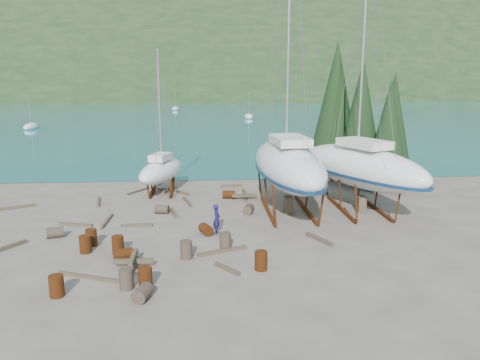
{
  "coord_description": "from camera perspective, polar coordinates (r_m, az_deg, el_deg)",
  "views": [
    {
      "loc": [
        0.32,
        -24.04,
        8.4
      ],
      "look_at": [
        2.33,
        3.0,
        2.58
      ],
      "focal_mm": 35.0,
      "sensor_mm": 36.0,
      "label": 1
    }
  ],
  "objects": [
    {
      "name": "timber_6",
      "position": [
        37.39,
        -1.01,
        -0.72
      ],
      "size": [
        1.69,
        0.23,
        0.19
      ],
      "primitive_type": "cube",
      "rotation": [
        0.0,
        0.0,
        1.55
      ],
      "color": "brown",
      "rests_on": "ground"
    },
    {
      "name": "timber_0",
      "position": [
        36.63,
        -12.29,
        -1.31
      ],
      "size": [
        1.45,
        2.2,
        0.14
      ],
      "primitive_type": "cube",
      "rotation": [
        0.0,
        0.0,
        2.58
      ],
      "color": "brown",
      "rests_on": "ground"
    },
    {
      "name": "drum_9",
      "position": [
        30.4,
        -9.5,
        -3.53
      ],
      "size": [
        0.99,
        0.76,
        0.58
      ],
      "primitive_type": "cylinder",
      "rotation": [
        1.57,
        0.0,
        1.35
      ],
      "color": "#2D2823",
      "rests_on": "ground"
    },
    {
      "name": "far_hill",
      "position": [
        344.15,
        -4.37,
        10.69
      ],
      "size": [
        800.0,
        360.0,
        110.0
      ],
      "primitive_type": "ellipsoid",
      "color": "black",
      "rests_on": "ground"
    },
    {
      "name": "cypress_far_right",
      "position": [
        40.16,
        18.12,
        6.96
      ],
      "size": [
        3.24,
        3.24,
        9.0
      ],
      "color": "black",
      "rests_on": "ground"
    },
    {
      "name": "timber_7",
      "position": [
        21.41,
        -1.59,
        -10.75
      ],
      "size": [
        1.13,
        1.37,
        0.17
      ],
      "primitive_type": "cube",
      "rotation": [
        0.0,
        0.0,
        0.67
      ],
      "color": "brown",
      "rests_on": "ground"
    },
    {
      "name": "timber_9",
      "position": [
        35.88,
        -7.48,
        -1.41
      ],
      "size": [
        1.73,
        2.13,
        0.15
      ],
      "primitive_type": "cube",
      "rotation": [
        0.0,
        0.0,
        0.67
      ],
      "color": "brown",
      "rests_on": "ground"
    },
    {
      "name": "drum_4",
      "position": [
        33.79,
        -1.38,
        -1.78
      ],
      "size": [
        0.93,
        0.67,
        0.58
      ],
      "primitive_type": "cylinder",
      "rotation": [
        1.57,
        0.0,
        1.47
      ],
      "color": "#602B10",
      "rests_on": "ground"
    },
    {
      "name": "moored_boat_mid",
      "position": [
        104.8,
        1.08,
        7.73
      ],
      "size": [
        2.0,
        5.0,
        6.05
      ],
      "color": "white",
      "rests_on": "ground"
    },
    {
      "name": "timber_2",
      "position": [
        34.55,
        -25.66,
        -3.02
      ],
      "size": [
        2.24,
        1.3,
        0.19
      ],
      "primitive_type": "cube",
      "rotation": [
        0.0,
        0.0,
        2.06
      ],
      "color": "brown",
      "rests_on": "ground"
    },
    {
      "name": "ground",
      "position": [
        25.47,
        -4.77,
        -7.19
      ],
      "size": [
        600.0,
        600.0,
        0.0
      ],
      "primitive_type": "plane",
      "color": "#585046",
      "rests_on": "ground"
    },
    {
      "name": "timber_8",
      "position": [
        30.21,
        -8.09,
        -3.97
      ],
      "size": [
        0.59,
        1.91,
        0.19
      ],
      "primitive_type": "cube",
      "rotation": [
        0.0,
        0.0,
        0.21
      ],
      "color": "brown",
      "rests_on": "ground"
    },
    {
      "name": "drum_0",
      "position": [
        24.56,
        -18.34,
        -7.44
      ],
      "size": [
        0.58,
        0.58,
        0.88
      ],
      "primitive_type": "cylinder",
      "color": "#602B10",
      "rests_on": "ground"
    },
    {
      "name": "small_sailboat_shore",
      "position": [
        35.59,
        -9.57,
        1.18
      ],
      "size": [
        3.97,
        6.94,
        10.6
      ],
      "rotation": [
        0.0,
        0.0,
        -0.31
      ],
      "color": "white",
      "rests_on": "ground"
    },
    {
      "name": "timber_15",
      "position": [
        34.12,
        -16.87,
        -2.54
      ],
      "size": [
        0.65,
        2.61,
        0.15
      ],
      "primitive_type": "cube",
      "rotation": [
        0.0,
        0.0,
        0.19
      ],
      "color": "brown",
      "rests_on": "ground"
    },
    {
      "name": "bay_water",
      "position": [
        339.15,
        -4.37,
        10.67
      ],
      "size": [
        700.0,
        700.0,
        0.0
      ],
      "primitive_type": "plane",
      "color": "#1C6D8D",
      "rests_on": "ground"
    },
    {
      "name": "timber_5",
      "position": [
        23.5,
        -2.15,
        -8.64
      ],
      "size": [
        2.49,
        1.12,
        0.16
      ],
      "primitive_type": "cube",
      "rotation": [
        0.0,
        0.0,
        1.95
      ],
      "color": "brown",
      "rests_on": "ground"
    },
    {
      "name": "large_sailboat_far",
      "position": [
        31.31,
        14.42,
        1.66
      ],
      "size": [
        7.56,
        11.7,
        17.92
      ],
      "rotation": [
        0.0,
        0.0,
        0.41
      ],
      "color": "white",
      "rests_on": "ground"
    },
    {
      "name": "cypress_mid_right",
      "position": [
        36.85,
        17.67,
        6.13
      ],
      "size": [
        3.06,
        3.06,
        8.5
      ],
      "color": "black",
      "rests_on": "ground"
    },
    {
      "name": "drum_15",
      "position": [
        27.44,
        -21.6,
        -5.96
      ],
      "size": [
        1.01,
        0.81,
        0.58
      ],
      "primitive_type": "cylinder",
      "rotation": [
        1.57,
        0.0,
        1.87
      ],
      "color": "#2D2823",
      "rests_on": "ground"
    },
    {
      "name": "drum_6",
      "position": [
        26.1,
        -4.17,
        -6.03
      ],
      "size": [
        0.87,
        1.04,
        0.58
      ],
      "primitive_type": "cylinder",
      "rotation": [
        1.57,
        0.0,
        0.39
      ],
      "color": "#602B10",
      "rests_on": "ground"
    },
    {
      "name": "timber_3",
      "position": [
        21.54,
        -17.66,
        -11.24
      ],
      "size": [
        3.09,
        1.38,
        0.15
      ],
      "primitive_type": "cube",
      "rotation": [
        0.0,
        0.0,
        1.18
      ],
      "color": "brown",
      "rests_on": "ground"
    },
    {
      "name": "timber_17",
      "position": [
        29.19,
        -19.39,
        -5.16
      ],
      "size": [
        2.07,
        0.72,
        0.16
      ],
      "primitive_type": "cube",
      "rotation": [
        0.0,
        0.0,
        1.3
      ],
      "color": "brown",
      "rests_on": "ground"
    },
    {
      "name": "moored_boat_left",
      "position": [
        89.7,
        -24.11,
        5.94
      ],
      "size": [
        2.0,
        5.0,
        6.05
      ],
      "color": "white",
      "rests_on": "ground"
    },
    {
      "name": "drum_10",
      "position": [
        24.06,
        -14.66,
        -7.62
      ],
      "size": [
        0.58,
        0.58,
        0.88
      ],
      "primitive_type": "cylinder",
      "color": "#602B10",
      "rests_on": "ground"
    },
    {
      "name": "timber_11",
      "position": [
        29.35,
        -15.93,
        -4.84
      ],
      "size": [
        0.23,
        2.82,
        0.15
      ],
      "primitive_type": "cube",
      "rotation": [
        0.0,
        0.0,
        3.11
      ],
      "color": "brown",
      "rests_on": "ground"
    },
    {
      "name": "drum_1",
      "position": [
        19.07,
        -11.79,
        -13.34
      ],
      "size": [
        0.8,
        1.01,
        0.58
      ],
      "primitive_type": "cylinder",
      "rotation": [
        1.57,
        0.0,
        2.86
      ],
      "color": "#2D2823",
      "rests_on": "ground"
    },
    {
      "name": "timber_1",
      "position": [
        25.44,
        9.62,
        -7.12
      ],
      "size": [
        1.07,
        1.98,
        0.19
      ],
      "primitive_type": "cube",
      "rotation": [
        0.0,
        0.0,
        0.44
      ],
      "color": "brown",
      "rests_on": "ground"
    },
    {
      "name": "drum_5",
      "position": [
        23.78,
        -1.81,
        -7.46
      ],
      "size": [
        0.58,
        0.58,
        0.88
      ],
      "primitive_type": "cylinder",
      "color": "#2D2823",
      "rests_on": "ground"
    },
    {
      "name": "far_house_center",
      "position": [
        215.08,
        -9.83,
        10.49
      ],
      "size": [
        6.6,
        5.6,
        5.6
      ],
      "color": "beige",
      "rests_on": "ground"
    },
    {
      "name": "timber_10",
      "position": [
        32.84,
        -6.44,
        -2.64
      ],
      "size": [
        0.8,
        2.62,
        0.16
      ],
      "primitive_type": "cube",
      "rotation": [
        0.0,
        0.0,
        0.24
      ],
      "color": "brown",
      "rests_on": "ground"
    },
    {
      "name": "cypress_back_left",
      "position": [
        39.55,
        11.58,
        9.35
      ],
      "size": [
        4.14,
        4.14,
        11.5
      ],
      "color": "black",
      "rests_on": "ground"
    },
    {
      "name": "drum_12",
      "position": [
        23.12,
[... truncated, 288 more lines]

